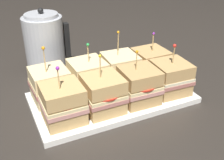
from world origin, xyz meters
name	(u,v)px	position (x,y,z in m)	size (l,w,h in m)	color
ground_plane	(112,100)	(0.00, 0.00, 0.00)	(6.00, 6.00, 0.00)	#2D2823
serving_platter	(112,98)	(0.00, 0.00, 0.01)	(0.50, 0.27, 0.02)	white
sandwich_front_far_left	(63,103)	(-0.17, -0.06, 0.07)	(0.11, 0.11, 0.17)	tan
sandwich_front_center_left	(103,94)	(-0.06, -0.06, 0.07)	(0.11, 0.11, 0.18)	tan
sandwich_front_center_right	(139,85)	(0.06, -0.06, 0.07)	(0.12, 0.12, 0.17)	tan
sandwich_front_far_right	(171,78)	(0.18, -0.06, 0.07)	(0.12, 0.12, 0.17)	tan
sandwich_back_far_left	(50,85)	(-0.18, 0.06, 0.07)	(0.12, 0.12, 0.18)	beige
sandwich_back_center_left	(88,77)	(-0.06, 0.06, 0.07)	(0.12, 0.12, 0.17)	beige
sandwich_back_center_right	(120,70)	(0.06, 0.06, 0.07)	(0.12, 0.12, 0.19)	beige
sandwich_back_far_right	(150,64)	(0.18, 0.06, 0.07)	(0.11, 0.11, 0.17)	tan
kettle_steel	(45,45)	(-0.14, 0.28, 0.11)	(0.16, 0.14, 0.25)	#B7BABF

